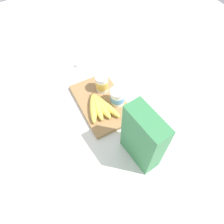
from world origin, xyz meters
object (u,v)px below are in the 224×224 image
(cereal_box, at_px, (143,139))
(spoon, at_px, (80,67))
(yogurt_cup_front, at_px, (102,83))
(banana_bunch, at_px, (100,106))
(cutting_board, at_px, (102,103))
(yogurt_cup_back, at_px, (117,97))

(cereal_box, bearing_deg, spoon, 174.97)
(cereal_box, xyz_separation_m, spoon, (-0.59, -0.02, -0.14))
(yogurt_cup_front, relative_size, banana_bunch, 0.48)
(cereal_box, distance_m, yogurt_cup_front, 0.38)
(cutting_board, bearing_deg, spoon, 178.99)
(banana_bunch, bearing_deg, cereal_box, 10.11)
(cutting_board, xyz_separation_m, spoon, (-0.28, 0.00, -0.01))
(cutting_board, bearing_deg, banana_bunch, -37.83)
(yogurt_cup_front, distance_m, banana_bunch, 0.12)
(banana_bunch, bearing_deg, yogurt_cup_back, 84.83)
(yogurt_cup_front, bearing_deg, yogurt_cup_back, 14.20)
(cutting_board, distance_m, cereal_box, 0.34)
(banana_bunch, bearing_deg, spoon, 174.43)
(yogurt_cup_front, relative_size, yogurt_cup_back, 1.04)
(cutting_board, height_order, yogurt_cup_back, yogurt_cup_back)
(yogurt_cup_back, bearing_deg, cutting_board, -122.80)
(yogurt_cup_back, height_order, banana_bunch, yogurt_cup_back)
(yogurt_cup_front, xyz_separation_m, spoon, (-0.22, -0.03, -0.06))
(cutting_board, relative_size, cereal_box, 1.20)
(cereal_box, distance_m, spoon, 0.61)
(cutting_board, relative_size, yogurt_cup_front, 3.71)
(cereal_box, bearing_deg, yogurt_cup_front, 171.17)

